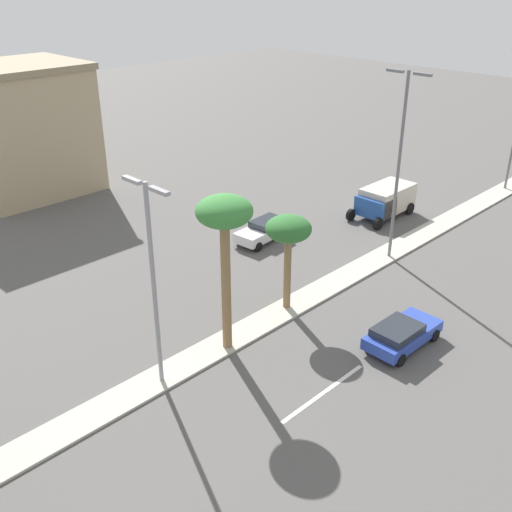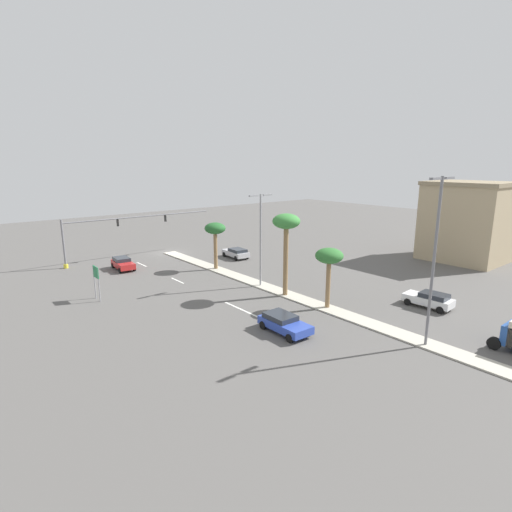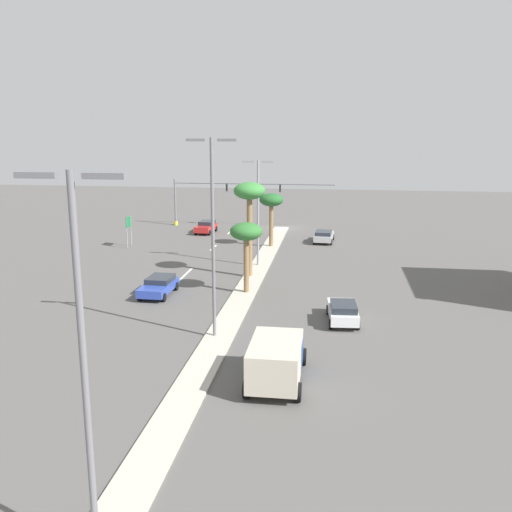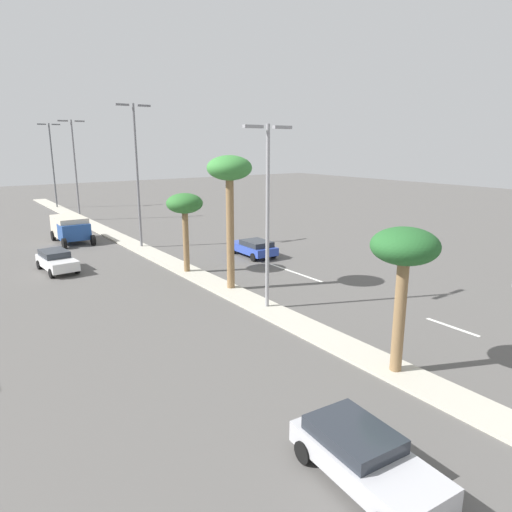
{
  "view_description": "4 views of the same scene",
  "coord_description": "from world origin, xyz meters",
  "px_view_note": "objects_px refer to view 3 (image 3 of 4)",
  "views": [
    {
      "loc": [
        18.96,
        8.0,
        17.33
      ],
      "look_at": [
        -1.73,
        28.82,
        2.97
      ],
      "focal_mm": 42.12,
      "sensor_mm": 36.0,
      "label": 1
    },
    {
      "loc": [
        26.42,
        51.94,
        12.71
      ],
      "look_at": [
        2.06,
        22.3,
        3.81
      ],
      "focal_mm": 28.31,
      "sensor_mm": 36.0,
      "label": 2
    },
    {
      "loc": [
        -6.7,
        70.58,
        12.31
      ],
      "look_at": [
        -1.27,
        32.32,
        3.58
      ],
      "focal_mm": 39.42,
      "sensor_mm": 36.0,
      "label": 3
    },
    {
      "loc": [
        -13.88,
        1.82,
        8.69
      ],
      "look_at": [
        2.58,
        25.2,
        1.69
      ],
      "focal_mm": 32.19,
      "sensor_mm": 36.0,
      "label": 4
    }
  ],
  "objects_px": {
    "sedan_red_trailing": "(206,227)",
    "sedan_white_far": "(343,311)",
    "street_lamp_trailing": "(258,204)",
    "palm_tree_rear": "(249,197)",
    "sedan_silver_front": "(324,236)",
    "street_lamp_left": "(82,348)",
    "palm_tree_mid": "(246,234)",
    "sedan_blue_right": "(159,285)",
    "directional_road_sign": "(129,226)",
    "street_lamp_near": "(213,225)",
    "box_truck": "(276,358)",
    "traffic_signal_gantry": "(219,195)",
    "palm_tree_inboard": "(271,202)"
  },
  "relations": [
    {
      "from": "sedan_red_trailing",
      "to": "sedan_white_far",
      "type": "bearing_deg",
      "value": 117.95
    },
    {
      "from": "street_lamp_trailing",
      "to": "sedan_red_trailing",
      "type": "relative_size",
      "value": 2.29
    },
    {
      "from": "palm_tree_rear",
      "to": "sedan_silver_front",
      "type": "relative_size",
      "value": 1.8
    },
    {
      "from": "street_lamp_left",
      "to": "sedan_red_trailing",
      "type": "bearing_deg",
      "value": -80.41
    },
    {
      "from": "sedan_silver_front",
      "to": "street_lamp_left",
      "type": "bearing_deg",
      "value": 83.59
    },
    {
      "from": "palm_tree_mid",
      "to": "street_lamp_trailing",
      "type": "height_order",
      "value": "street_lamp_trailing"
    },
    {
      "from": "sedan_red_trailing",
      "to": "sedan_silver_front",
      "type": "bearing_deg",
      "value": 164.87
    },
    {
      "from": "street_lamp_left",
      "to": "sedan_blue_right",
      "type": "height_order",
      "value": "street_lamp_left"
    },
    {
      "from": "street_lamp_trailing",
      "to": "sedan_silver_front",
      "type": "distance_m",
      "value": 14.23
    },
    {
      "from": "palm_tree_mid",
      "to": "sedan_white_far",
      "type": "bearing_deg",
      "value": 142.13
    },
    {
      "from": "directional_road_sign",
      "to": "street_lamp_near",
      "type": "height_order",
      "value": "street_lamp_near"
    },
    {
      "from": "directional_road_sign",
      "to": "street_lamp_trailing",
      "type": "height_order",
      "value": "street_lamp_trailing"
    },
    {
      "from": "sedan_red_trailing",
      "to": "box_truck",
      "type": "bearing_deg",
      "value": 107.76
    },
    {
      "from": "street_lamp_trailing",
      "to": "street_lamp_left",
      "type": "height_order",
      "value": "street_lamp_left"
    },
    {
      "from": "street_lamp_near",
      "to": "palm_tree_rear",
      "type": "bearing_deg",
      "value": -89.77
    },
    {
      "from": "traffic_signal_gantry",
      "to": "palm_tree_inboard",
      "type": "bearing_deg",
      "value": 123.6
    },
    {
      "from": "palm_tree_inboard",
      "to": "sedan_red_trailing",
      "type": "xyz_separation_m",
      "value": [
        8.78,
        -7.19,
        -4.05
      ]
    },
    {
      "from": "directional_road_sign",
      "to": "palm_tree_mid",
      "type": "distance_m",
      "value": 21.61
    },
    {
      "from": "palm_tree_rear",
      "to": "sedan_white_far",
      "type": "height_order",
      "value": "palm_tree_rear"
    },
    {
      "from": "street_lamp_trailing",
      "to": "sedan_white_far",
      "type": "height_order",
      "value": "street_lamp_trailing"
    },
    {
      "from": "palm_tree_inboard",
      "to": "sedan_red_trailing",
      "type": "height_order",
      "value": "palm_tree_inboard"
    },
    {
      "from": "traffic_signal_gantry",
      "to": "palm_tree_mid",
      "type": "distance_m",
      "value": 30.94
    },
    {
      "from": "directional_road_sign",
      "to": "sedan_silver_front",
      "type": "distance_m",
      "value": 21.31
    },
    {
      "from": "street_lamp_near",
      "to": "sedan_silver_front",
      "type": "relative_size",
      "value": 2.67
    },
    {
      "from": "palm_tree_mid",
      "to": "street_lamp_trailing",
      "type": "distance_m",
      "value": 8.97
    },
    {
      "from": "directional_road_sign",
      "to": "street_lamp_trailing",
      "type": "relative_size",
      "value": 0.34
    },
    {
      "from": "palm_tree_rear",
      "to": "sedan_silver_front",
      "type": "distance_m",
      "value": 18.11
    },
    {
      "from": "directional_road_sign",
      "to": "palm_tree_rear",
      "type": "height_order",
      "value": "palm_tree_rear"
    },
    {
      "from": "palm_tree_inboard",
      "to": "street_lamp_left",
      "type": "distance_m",
      "value": 45.24
    },
    {
      "from": "directional_road_sign",
      "to": "street_lamp_left",
      "type": "bearing_deg",
      "value": 109.31
    },
    {
      "from": "traffic_signal_gantry",
      "to": "palm_tree_mid",
      "type": "xyz_separation_m",
      "value": [
        -8.23,
        29.82,
        0.55
      ]
    },
    {
      "from": "directional_road_sign",
      "to": "sedan_red_trailing",
      "type": "distance_m",
      "value": 11.42
    },
    {
      "from": "directional_road_sign",
      "to": "sedan_blue_right",
      "type": "distance_m",
      "value": 18.75
    },
    {
      "from": "palm_tree_rear",
      "to": "box_truck",
      "type": "height_order",
      "value": "palm_tree_rear"
    },
    {
      "from": "street_lamp_trailing",
      "to": "street_lamp_left",
      "type": "distance_m",
      "value": 36.51
    },
    {
      "from": "directional_road_sign",
      "to": "street_lamp_trailing",
      "type": "distance_m",
      "value": 16.44
    },
    {
      "from": "sedan_white_far",
      "to": "sedan_blue_right",
      "type": "height_order",
      "value": "sedan_white_far"
    },
    {
      "from": "palm_tree_inboard",
      "to": "box_truck",
      "type": "relative_size",
      "value": 1.04
    },
    {
      "from": "street_lamp_trailing",
      "to": "palm_tree_inboard",
      "type": "bearing_deg",
      "value": -91.39
    },
    {
      "from": "palm_tree_inboard",
      "to": "palm_tree_mid",
      "type": "relative_size",
      "value": 1.05
    },
    {
      "from": "traffic_signal_gantry",
      "to": "street_lamp_near",
      "type": "xyz_separation_m",
      "value": [
        -7.79,
        39.3,
        2.8
      ]
    },
    {
      "from": "traffic_signal_gantry",
      "to": "sedan_white_far",
      "type": "height_order",
      "value": "traffic_signal_gantry"
    },
    {
      "from": "sedan_white_far",
      "to": "directional_road_sign",
      "type": "bearing_deg",
      "value": -43.18
    },
    {
      "from": "directional_road_sign",
      "to": "sedan_blue_right",
      "type": "xyz_separation_m",
      "value": [
        -8.54,
        16.61,
        -1.62
      ]
    },
    {
      "from": "palm_tree_rear",
      "to": "palm_tree_mid",
      "type": "xyz_separation_m",
      "value": [
        -0.5,
        4.94,
        -2.23
      ]
    },
    {
      "from": "palm_tree_inboard",
      "to": "street_lamp_trailing",
      "type": "bearing_deg",
      "value": 88.61
    },
    {
      "from": "street_lamp_left",
      "to": "sedan_white_far",
      "type": "distance_m",
      "value": 23.87
    },
    {
      "from": "sedan_white_far",
      "to": "street_lamp_trailing",
      "type": "bearing_deg",
      "value": -62.45
    },
    {
      "from": "palm_tree_mid",
      "to": "street_lamp_near",
      "type": "relative_size",
      "value": 0.46
    },
    {
      "from": "street_lamp_left",
      "to": "sedan_red_trailing",
      "type": "height_order",
      "value": "street_lamp_left"
    }
  ]
}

